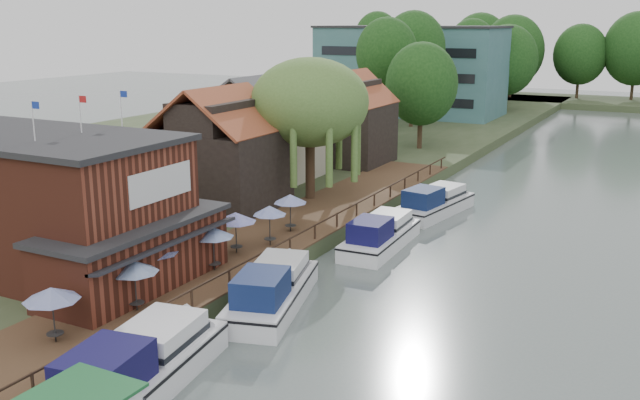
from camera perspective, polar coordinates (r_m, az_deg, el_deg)
The scene contains 27 objects.
ground at distance 32.96m, azimuth -0.47°, elevation -10.82°, with size 260.00×260.00×0.00m, color #54625F.
land_bank at distance 76.73m, azimuth -7.92°, elevation 3.95°, with size 50.00×140.00×1.00m, color #384728.
quay_deck at distance 44.44m, azimuth -3.49°, elevation -2.70°, with size 6.00×50.00×0.10m, color #47301E.
quay_rail at distance 43.45m, azimuth -0.10°, elevation -2.45°, with size 0.20×49.00×1.00m, color black, non-canonical shape.
pub at distance 38.97m, azimuth -19.69°, elevation -0.45°, with size 20.00×11.00×7.30m, color maroon, non-canonical shape.
hotel_block at distance 103.10m, azimuth 7.25°, elevation 10.28°, with size 25.40×12.40×12.30m, color #38666B, non-canonical shape.
cottage_a at distance 50.49m, azimuth -8.03°, elevation 4.13°, with size 8.60×7.60×8.50m, color black, non-canonical shape.
cottage_b at distance 60.33m, azimuth -4.82°, elevation 5.84°, with size 9.60×8.60×8.50m, color beige, non-canonical shape.
cottage_c at distance 66.23m, azimuth 2.34°, elevation 6.62°, with size 7.60×7.60×8.50m, color black, non-canonical shape.
willow at distance 52.16m, azimuth -0.80°, elevation 5.66°, with size 8.60×8.60×10.43m, color #476B2D, non-canonical shape.
umbrella_0 at distance 31.31m, azimuth -20.55°, elevation -8.59°, with size 2.31×2.31×2.38m, color navy, non-canonical shape.
umbrella_1 at distance 33.47m, azimuth -14.55°, elevation -6.65°, with size 2.22×2.22×2.38m, color navy, non-canonical shape.
umbrella_2 at distance 35.83m, azimuth -12.96°, elevation -5.16°, with size 2.25×2.25×2.38m, color navy, non-canonical shape.
umbrella_3 at distance 37.91m, azimuth -8.50°, elevation -3.87°, with size 2.19×2.19×2.38m, color navy, non-canonical shape.
umbrella_4 at distance 40.55m, azimuth -6.73°, elevation -2.61°, with size 2.37×2.37×2.38m, color #1C209C, non-canonical shape.
umbrella_5 at distance 41.80m, azimuth -4.04°, elevation -2.04°, with size 1.99×1.99×2.38m, color #1C339B, non-canonical shape.
umbrella_6 at distance 44.43m, azimuth -2.39°, elevation -1.03°, with size 2.09×2.09×2.38m, color navy, non-canonical shape.
cruiser_0 at distance 28.78m, azimuth -14.38°, elevation -12.30°, with size 3.44×10.64×2.61m, color white, non-canonical shape.
cruiser_1 at distance 35.69m, azimuth -3.86°, elevation -6.74°, with size 3.21×9.93×2.41m, color white, non-canonical shape.
cruiser_2 at distance 44.87m, azimuth 4.87°, elevation -2.45°, with size 3.04×9.43×2.27m, color white, non-canonical shape.
cruiser_3 at distance 53.15m, azimuth 9.16°, elevation 0.05°, with size 3.05×9.45×2.27m, color silver, non-canonical shape.
bank_tree_0 at distance 74.45m, azimuth 8.09°, elevation 8.26°, with size 7.40×7.40×10.91m, color #143811, non-canonical shape.
bank_tree_1 at distance 82.06m, azimuth 5.31°, elevation 9.74°, with size 6.94×6.94×13.38m, color #143811, non-canonical shape.
bank_tree_2 at distance 89.97m, azimuth 7.42°, elevation 10.33°, with size 7.85×7.85×14.21m, color #143811, non-canonical shape.
bank_tree_3 at distance 109.39m, azimuth 14.68°, elevation 10.20°, with size 8.90×8.90×12.49m, color #143811, non-canonical shape.
bank_tree_4 at distance 117.68m, azimuth 11.97°, elevation 10.81°, with size 7.73×7.73×13.35m, color #143811, non-canonical shape.
bank_tree_5 at distance 123.05m, azimuth 12.85°, elevation 10.31°, with size 7.12×7.12×10.85m, color #143811, non-canonical shape.
Camera 1 is at (14.13, -26.33, 13.91)m, focal length 40.00 mm.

